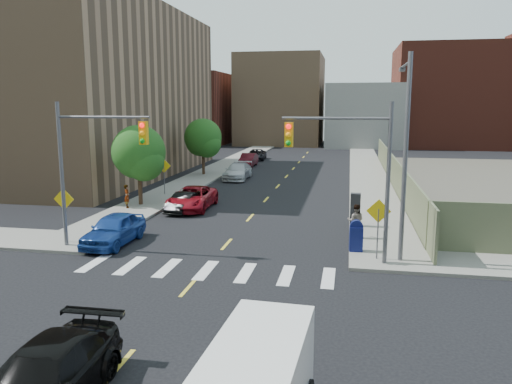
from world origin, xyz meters
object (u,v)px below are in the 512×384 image
at_px(parked_car_red, 192,198).
at_px(parked_car_white, 241,171).
at_px(black_sedan, 43,380).
at_px(parked_car_silver, 238,171).
at_px(parked_car_maroon, 248,160).
at_px(pedestrian_east, 356,221).
at_px(mailbox, 356,236).
at_px(parked_car_blue, 114,229).
at_px(pedestrian_west, 127,196).
at_px(parked_car_black, 184,202).
at_px(parked_car_grey, 256,155).
at_px(payphone, 355,210).

xyz_separation_m(parked_car_red, parked_car_white, (0.06, 14.70, -0.11)).
distance_m(parked_car_white, black_sedan, 36.63).
distance_m(parked_car_red, parked_car_silver, 13.49).
relative_size(parked_car_maroon, pedestrian_east, 2.53).
bearing_deg(mailbox, parked_car_blue, 178.13).
bearing_deg(black_sedan, pedestrian_west, 109.43).
relative_size(parked_car_black, pedestrian_east, 2.16).
distance_m(parked_car_blue, parked_car_white, 23.50).
xyz_separation_m(parked_car_silver, parked_car_grey, (-1.30, 16.41, -0.09)).
bearing_deg(pedestrian_west, pedestrian_east, -130.52).
distance_m(parked_car_white, parked_car_grey, 15.26).
relative_size(parked_car_grey, pedestrian_west, 3.07).
height_order(mailbox, pedestrian_west, pedestrian_west).
xyz_separation_m(parked_car_blue, parked_car_white, (1.30, 23.47, -0.14)).
height_order(parked_car_red, parked_car_grey, parked_car_red).
bearing_deg(parked_car_blue, payphone, 25.26).
xyz_separation_m(parked_car_black, parked_car_maroon, (-0.62, 24.10, 0.10)).
xyz_separation_m(parked_car_blue, parked_car_red, (1.24, 8.76, -0.03)).
bearing_deg(pedestrian_west, payphone, -121.37).
relative_size(parked_car_black, black_sedan, 0.73).
bearing_deg(parked_car_red, parked_car_grey, 91.02).
distance_m(parked_car_maroon, black_sedan, 45.22).
xyz_separation_m(parked_car_white, parked_car_maroon, (-0.98, 8.54, 0.09)).
relative_size(parked_car_red, parked_car_white, 1.45).
height_order(parked_car_blue, parked_car_black, parked_car_blue).
relative_size(payphone, pedestrian_east, 1.07).
relative_size(parked_car_blue, mailbox, 3.06).
bearing_deg(pedestrian_east, payphone, -86.53).
relative_size(parked_car_red, parked_car_grey, 1.13).
bearing_deg(parked_car_blue, parked_car_maroon, 89.85).
bearing_deg(parked_car_grey, mailbox, -76.84).
bearing_deg(parked_car_black, pedestrian_west, -173.42).
relative_size(parked_car_silver, parked_car_maroon, 1.17).
bearing_deg(payphone, mailbox, -87.34).
xyz_separation_m(payphone, pedestrian_east, (0.00, -2.48, -0.06)).
bearing_deg(parked_car_red, parked_car_white, 88.41).
relative_size(black_sedan, pedestrian_west, 3.31).
xyz_separation_m(parked_car_black, parked_car_silver, (0.36, 14.35, 0.13)).
distance_m(mailbox, pedestrian_west, 16.35).
relative_size(parked_car_white, pedestrian_east, 2.14).
height_order(parked_car_grey, pedestrian_east, pedestrian_east).
bearing_deg(parked_car_black, parked_car_maroon, 95.55).
xyz_separation_m(parked_car_maroon, black_sedan, (4.38, -45.01, 0.02)).
height_order(parked_car_blue, pedestrian_west, pedestrian_west).
xyz_separation_m(parked_car_white, pedestrian_east, (10.50, -20.49, 0.38)).
height_order(parked_car_black, parked_car_grey, parked_car_grey).
xyz_separation_m(parked_car_silver, payphone, (10.50, -16.80, 0.33)).
bearing_deg(parked_car_silver, parked_car_white, 89.45).
height_order(parked_car_red, payphone, payphone).
relative_size(parked_car_grey, payphone, 2.54).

